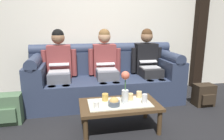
# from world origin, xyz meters

# --- Properties ---
(ground_plane) EXTENTS (14.00, 14.00, 0.00)m
(ground_plane) POSITION_xyz_m (0.00, 0.00, 0.00)
(ground_plane) COLOR black
(back_wall_patterned) EXTENTS (6.00, 0.12, 2.90)m
(back_wall_patterned) POSITION_xyz_m (0.00, 1.70, 1.45)
(back_wall_patterned) COLOR silver
(back_wall_patterned) RESTS_ON ground_plane
(timber_pillar) EXTENTS (0.20, 0.20, 2.90)m
(timber_pillar) POSITION_xyz_m (1.99, 1.58, 1.45)
(timber_pillar) COLOR black
(timber_pillar) RESTS_ON ground_plane
(couch) EXTENTS (2.49, 0.88, 0.96)m
(couch) POSITION_xyz_m (0.00, 1.17, 0.37)
(couch) COLOR #2D3851
(couch) RESTS_ON ground_plane
(person_left) EXTENTS (0.56, 0.67, 1.22)m
(person_left) POSITION_xyz_m (-0.76, 1.17, 0.66)
(person_left) COLOR #595B66
(person_left) RESTS_ON ground_plane
(person_middle) EXTENTS (0.56, 0.67, 1.22)m
(person_middle) POSITION_xyz_m (0.00, 1.17, 0.66)
(person_middle) COLOR #595B66
(person_middle) RESTS_ON ground_plane
(person_right) EXTENTS (0.56, 0.67, 1.22)m
(person_right) POSITION_xyz_m (0.76, 1.17, 0.66)
(person_right) COLOR #232326
(person_right) RESTS_ON ground_plane
(coffee_table) EXTENTS (0.98, 0.56, 0.35)m
(coffee_table) POSITION_xyz_m (0.00, 0.15, 0.30)
(coffee_table) COLOR #47331E
(coffee_table) RESTS_ON ground_plane
(flower_vase) EXTENTS (0.10, 0.10, 0.40)m
(flower_vase) POSITION_xyz_m (0.06, 0.12, 0.56)
(flower_vase) COLOR silver
(flower_vase) RESTS_ON coffee_table
(snack_bowl) EXTENTS (0.14, 0.14, 0.11)m
(snack_bowl) POSITION_xyz_m (-0.08, 0.07, 0.39)
(snack_bowl) COLOR #4C5666
(snack_bowl) RESTS_ON coffee_table
(cup_near_left) EXTENTS (0.06, 0.06, 0.12)m
(cup_near_left) POSITION_xyz_m (0.29, 0.06, 0.41)
(cup_near_left) COLOR silver
(cup_near_left) RESTS_ON coffee_table
(cup_near_right) EXTENTS (0.08, 0.08, 0.09)m
(cup_near_right) POSITION_xyz_m (-0.16, 0.25, 0.40)
(cup_near_right) COLOR gold
(cup_near_right) RESTS_ON coffee_table
(cup_far_center) EXTENTS (0.06, 0.06, 0.08)m
(cup_far_center) POSITION_xyz_m (-0.30, 0.04, 0.39)
(cup_far_center) COLOR white
(cup_far_center) RESTS_ON coffee_table
(cup_far_left) EXTENTS (0.07, 0.07, 0.08)m
(cup_far_left) POSITION_xyz_m (0.30, 0.28, 0.39)
(cup_far_left) COLOR #DBB77A
(cup_far_left) RESTS_ON coffee_table
(cup_far_right) EXTENTS (0.07, 0.07, 0.08)m
(cup_far_right) POSITION_xyz_m (0.16, 0.22, 0.39)
(cup_far_right) COLOR #DBB77A
(cup_far_right) RESTS_ON coffee_table
(backpack_left) EXTENTS (0.34, 0.27, 0.40)m
(backpack_left) POSITION_xyz_m (-1.41, 0.59, 0.20)
(backpack_left) COLOR #4C6B4C
(backpack_left) RESTS_ON ground_plane
(backpack_right) EXTENTS (0.31, 0.25, 0.35)m
(backpack_right) POSITION_xyz_m (1.52, 0.61, 0.17)
(backpack_right) COLOR #2D2319
(backpack_right) RESTS_ON ground_plane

